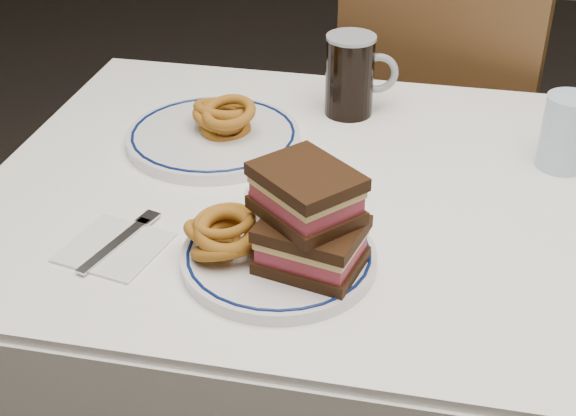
% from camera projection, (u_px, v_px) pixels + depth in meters
% --- Properties ---
extents(dining_table, '(1.27, 0.87, 0.75)m').
position_uv_depth(dining_table, '(381.00, 246.00, 1.31)').
color(dining_table, white).
rests_on(dining_table, floor).
extents(chair_far, '(0.58, 0.58, 0.99)m').
position_uv_depth(chair_far, '(445.00, 122.00, 1.93)').
color(chair_far, '#422E15').
rests_on(chair_far, floor).
extents(main_plate, '(0.27, 0.27, 0.02)m').
position_uv_depth(main_plate, '(279.00, 257.00, 1.08)').
color(main_plate, white).
rests_on(main_plate, dining_table).
extents(reuben_sandwich, '(0.17, 0.16, 0.13)m').
position_uv_depth(reuben_sandwich, '(309.00, 219.00, 1.03)').
color(reuben_sandwich, black).
rests_on(reuben_sandwich, main_plate).
extents(onion_rings_main, '(0.12, 0.11, 0.09)m').
position_uv_depth(onion_rings_main, '(224.00, 235.00, 1.07)').
color(onion_rings_main, brown).
rests_on(onion_rings_main, main_plate).
extents(ketchup_ramekin, '(0.06, 0.06, 0.04)m').
position_uv_depth(ketchup_ramekin, '(266.00, 202.00, 1.15)').
color(ketchup_ramekin, silver).
rests_on(ketchup_ramekin, main_plate).
extents(beer_mug, '(0.13, 0.09, 0.15)m').
position_uv_depth(beer_mug, '(352.00, 75.00, 1.45)').
color(beer_mug, black).
rests_on(beer_mug, dining_table).
extents(water_glass, '(0.08, 0.08, 0.12)m').
position_uv_depth(water_glass, '(566.00, 132.00, 1.28)').
color(water_glass, '#ADCBDF').
rests_on(water_glass, dining_table).
extents(far_plate, '(0.30, 0.30, 0.02)m').
position_uv_depth(far_plate, '(214.00, 137.00, 1.38)').
color(far_plate, white).
rests_on(far_plate, dining_table).
extents(onion_rings_far, '(0.12, 0.13, 0.09)m').
position_uv_depth(onion_rings_far, '(223.00, 116.00, 1.37)').
color(onion_rings_far, brown).
rests_on(onion_rings_far, far_plate).
extents(napkin_fork, '(0.15, 0.17, 0.01)m').
position_uv_depth(napkin_fork, '(116.00, 246.00, 1.12)').
color(napkin_fork, silver).
rests_on(napkin_fork, dining_table).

